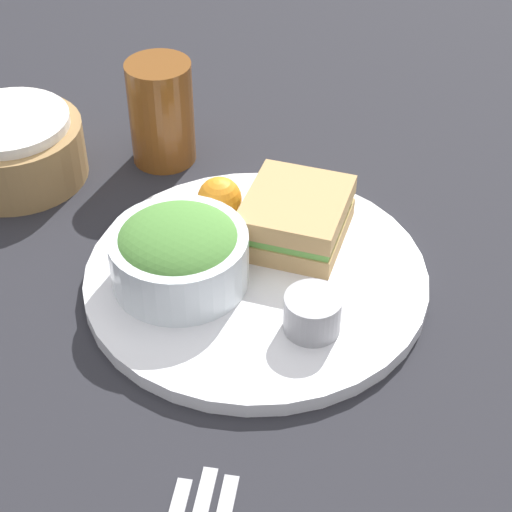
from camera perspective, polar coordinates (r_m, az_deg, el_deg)
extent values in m
plane|color=#232328|center=(0.85, 0.00, -1.82)|extent=(4.00, 4.00, 0.00)
cylinder|color=silver|center=(0.85, 0.00, -1.43)|extent=(0.34, 0.34, 0.02)
cube|color=tan|center=(0.88, 2.54, 1.88)|extent=(0.14, 0.13, 0.02)
cube|color=#6BB24C|center=(0.87, 2.57, 2.64)|extent=(0.13, 0.12, 0.01)
cube|color=tan|center=(0.86, 2.60, 3.43)|extent=(0.14, 0.13, 0.02)
cylinder|color=white|center=(0.82, -5.13, -0.16)|extent=(0.13, 0.13, 0.05)
ellipsoid|color=#4C8438|center=(0.81, -5.20, 0.71)|extent=(0.12, 0.12, 0.05)
cylinder|color=#99999E|center=(0.77, 3.79, -3.82)|extent=(0.05, 0.05, 0.04)
sphere|color=orange|center=(0.90, -2.44, 3.83)|extent=(0.05, 0.05, 0.05)
cylinder|color=brown|center=(1.00, -6.33, 9.49)|extent=(0.08, 0.08, 0.12)
cylinder|color=#997547|center=(1.02, -15.82, 6.71)|extent=(0.16, 0.16, 0.07)
cylinder|color=white|center=(1.00, -16.22, 8.55)|extent=(0.14, 0.14, 0.01)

